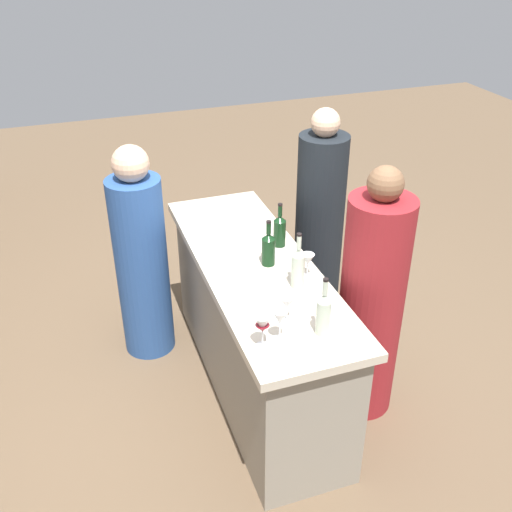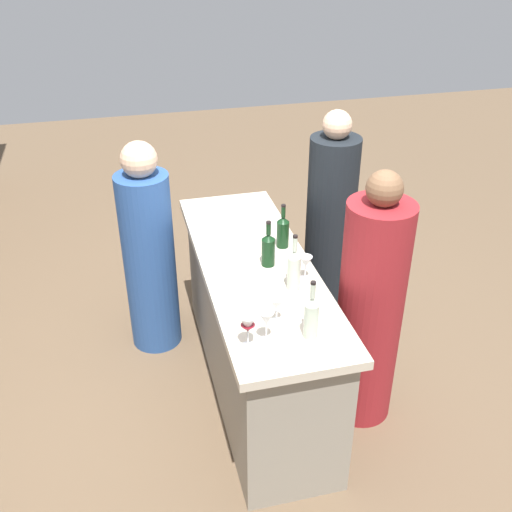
% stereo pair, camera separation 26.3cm
% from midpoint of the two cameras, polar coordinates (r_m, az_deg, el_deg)
% --- Properties ---
extents(ground_plane, '(12.00, 12.00, 0.00)m').
position_cam_midpoint_polar(ground_plane, '(3.97, -1.94, -12.11)').
color(ground_plane, brown).
extents(bar_counter, '(1.91, 0.62, 0.91)m').
position_cam_midpoint_polar(bar_counter, '(3.67, -2.07, -6.81)').
color(bar_counter, gray).
rests_on(bar_counter, ground).
extents(wine_bottle_leftmost_clear_pale, '(0.07, 0.07, 0.31)m').
position_cam_midpoint_polar(wine_bottle_leftmost_clear_pale, '(2.82, 3.81, -5.52)').
color(wine_bottle_leftmost_clear_pale, '#B7C6B2').
rests_on(wine_bottle_leftmost_clear_pale, bar_counter).
extents(wine_bottle_second_left_clear_pale, '(0.07, 0.07, 0.32)m').
position_cam_midpoint_polar(wine_bottle_second_left_clear_pale, '(3.15, 1.66, -1.09)').
color(wine_bottle_second_left_clear_pale, '#B7C6B2').
rests_on(wine_bottle_second_left_clear_pale, bar_counter).
extents(wine_bottle_center_dark_green, '(0.08, 0.08, 0.28)m').
position_cam_midpoint_polar(wine_bottle_center_dark_green, '(3.36, -1.05, 0.71)').
color(wine_bottle_center_dark_green, black).
rests_on(wine_bottle_center_dark_green, bar_counter).
extents(wine_bottle_second_right_dark_green, '(0.07, 0.07, 0.28)m').
position_cam_midpoint_polar(wine_bottle_second_right_dark_green, '(3.55, 0.15, 2.47)').
color(wine_bottle_second_right_dark_green, black).
rests_on(wine_bottle_second_right_dark_green, bar_counter).
extents(wine_glass_near_left, '(0.07, 0.07, 0.14)m').
position_cam_midpoint_polar(wine_glass_near_left, '(3.25, 2.67, -0.51)').
color(wine_glass_near_left, white).
rests_on(wine_glass_near_left, bar_counter).
extents(wine_glass_near_center, '(0.07, 0.07, 0.14)m').
position_cam_midpoint_polar(wine_glass_near_center, '(2.91, 0.37, -4.72)').
color(wine_glass_near_center, white).
rests_on(wine_glass_near_center, bar_counter).
extents(wine_glass_near_right, '(0.07, 0.07, 0.17)m').
position_cam_midpoint_polar(wine_glass_near_right, '(2.77, -0.43, -6.11)').
color(wine_glass_near_right, white).
rests_on(wine_glass_near_right, bar_counter).
extents(wine_glass_far_left, '(0.08, 0.08, 0.17)m').
position_cam_midpoint_polar(wine_glass_far_left, '(2.73, -2.15, -6.72)').
color(wine_glass_far_left, white).
rests_on(wine_glass_far_left, bar_counter).
extents(person_left_guest, '(0.34, 0.34, 1.58)m').
position_cam_midpoint_polar(person_left_guest, '(4.21, 4.28, 2.76)').
color(person_left_guest, black).
rests_on(person_left_guest, ground).
extents(person_center_guest, '(0.38, 0.38, 1.57)m').
position_cam_midpoint_polar(person_center_guest, '(3.44, 8.79, -4.76)').
color(person_center_guest, maroon).
rests_on(person_center_guest, ground).
extents(person_server_behind, '(0.35, 0.35, 1.48)m').
position_cam_midpoint_polar(person_server_behind, '(3.98, -12.76, -0.56)').
color(person_server_behind, '#284C8C').
rests_on(person_server_behind, ground).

